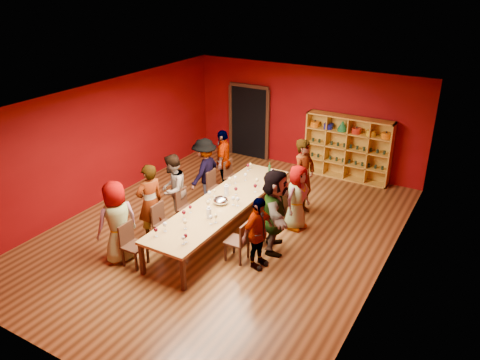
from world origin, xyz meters
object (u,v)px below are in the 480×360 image
at_px(chair_person_left_3, 215,186).
at_px(person_left_4, 223,161).
at_px(tasting_table, 223,204).
at_px(chair_person_right_3, 279,204).
at_px(chair_person_left_0, 131,242).
at_px(person_left_3, 205,171).
at_px(person_right_1, 258,233).
at_px(person_right_2, 275,211).
at_px(chair_person_right_4, 292,192).
at_px(chair_person_left_2, 185,206).
at_px(chair_person_right_1, 240,239).
at_px(shelving_unit, 348,145).
at_px(person_left_1, 150,202).
at_px(person_right_3, 297,197).
at_px(person_right_4, 303,177).
at_px(chair_person_right_2, 257,224).
at_px(person_left_0, 117,222).
at_px(chair_person_left_4, 232,175).
at_px(spittoon_bowl, 221,201).
at_px(wine_bottle, 269,169).
at_px(chair_person_left_1, 162,221).
at_px(person_left_2, 173,189).

height_order(chair_person_left_3, person_left_4, person_left_4).
height_order(tasting_table, chair_person_right_3, chair_person_right_3).
distance_m(chair_person_left_0, person_left_3, 3.09).
bearing_deg(person_right_1, person_right_2, 10.07).
bearing_deg(tasting_table, chair_person_right_4, 62.04).
distance_m(chair_person_left_2, person_left_3, 1.32).
bearing_deg(chair_person_right_1, shelving_unit, 84.58).
xyz_separation_m(person_left_1, person_right_1, (2.51, 0.21, -0.12)).
xyz_separation_m(person_right_3, person_right_4, (-0.16, 0.72, 0.18)).
bearing_deg(chair_person_right_2, person_left_0, -138.28).
distance_m(chair_person_right_2, chair_person_right_4, 1.80).
distance_m(chair_person_right_4, person_right_4, 0.52).
xyz_separation_m(shelving_unit, chair_person_right_2, (-0.49, -4.40, -0.49)).
relative_size(tasting_table, chair_person_left_4, 5.06).
bearing_deg(chair_person_left_2, person_right_4, 42.28).
bearing_deg(chair_person_right_2, person_left_4, 136.72).
relative_size(person_left_4, person_right_1, 1.12).
distance_m(person_left_0, chair_person_left_2, 1.88).
bearing_deg(spittoon_bowl, person_left_1, -143.15).
relative_size(chair_person_right_2, person_right_4, 0.47).
bearing_deg(wine_bottle, chair_person_left_3, -140.08).
xyz_separation_m(chair_person_left_1, person_left_1, (-0.30, 0.00, 0.38)).
relative_size(person_right_3, wine_bottle, 5.41).
bearing_deg(person_left_4, chair_person_right_2, 27.02).
relative_size(person_left_1, spittoon_bowl, 5.23).
bearing_deg(person_right_2, person_left_0, 102.38).
bearing_deg(chair_person_left_4, wine_bottle, 4.60).
distance_m(tasting_table, chair_person_right_4, 1.95).
height_order(chair_person_left_4, chair_person_right_4, same).
distance_m(person_left_1, person_left_2, 0.84).
xyz_separation_m(chair_person_left_1, chair_person_left_2, (0.00, 0.84, 0.00)).
xyz_separation_m(chair_person_left_1, wine_bottle, (1.06, 2.97, 0.36)).
height_order(chair_person_left_2, person_left_3, person_left_3).
bearing_deg(person_left_3, person_right_1, 51.18).
height_order(person_left_2, chair_person_right_1, person_left_2).
bearing_deg(person_right_4, tasting_table, 156.87).
bearing_deg(chair_person_left_3, person_right_2, -27.36).
height_order(shelving_unit, person_right_4, person_right_4).
bearing_deg(person_right_4, chair_person_right_1, -174.70).
relative_size(chair_person_left_3, chair_person_right_3, 1.00).
xyz_separation_m(tasting_table, person_right_2, (1.31, -0.08, 0.22)).
bearing_deg(chair_person_right_3, person_left_0, -125.64).
relative_size(person_left_1, person_left_3, 1.04).
bearing_deg(chair_person_right_4, chair_person_right_2, -90.00).
xyz_separation_m(chair_person_left_0, person_left_3, (-0.29, 3.05, 0.34)).
xyz_separation_m(person_right_1, wine_bottle, (-1.15, 2.76, 0.10)).
bearing_deg(chair_person_right_4, person_right_3, -59.60).
xyz_separation_m(person_left_0, person_right_3, (2.56, 2.98, -0.10)).
height_order(chair_person_left_3, chair_person_left_4, same).
height_order(person_left_3, person_right_3, person_left_3).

